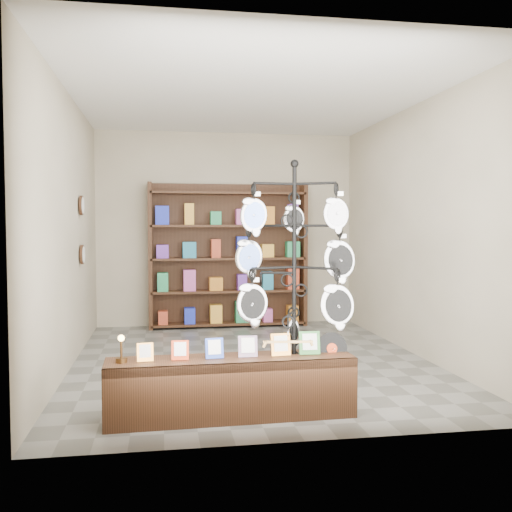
# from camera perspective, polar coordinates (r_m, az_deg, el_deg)

# --- Properties ---
(ground) EXTENTS (5.00, 5.00, 0.00)m
(ground) POSITION_cam_1_polar(r_m,az_deg,el_deg) (6.67, -0.47, -10.41)
(ground) COLOR slate
(ground) RESTS_ON ground
(room_envelope) EXTENTS (5.00, 5.00, 5.00)m
(room_envelope) POSITION_cam_1_polar(r_m,az_deg,el_deg) (6.49, -0.48, 5.68)
(room_envelope) COLOR #C2B59D
(room_envelope) RESTS_ON ground
(display_tree) EXTENTS (1.08, 1.04, 2.09)m
(display_tree) POSITION_cam_1_polar(r_m,az_deg,el_deg) (4.68, 3.85, -1.16)
(display_tree) COLOR black
(display_tree) RESTS_ON ground
(front_shelf) EXTENTS (2.00, 0.45, 0.71)m
(front_shelf) POSITION_cam_1_polar(r_m,az_deg,el_deg) (4.72, -2.48, -12.98)
(front_shelf) COLOR black
(front_shelf) RESTS_ON ground
(back_shelving) EXTENTS (2.42, 0.36, 2.20)m
(back_shelving) POSITION_cam_1_polar(r_m,az_deg,el_deg) (8.78, -2.79, -0.38)
(back_shelving) COLOR black
(back_shelving) RESTS_ON ground
(wall_clocks) EXTENTS (0.03, 0.24, 0.84)m
(wall_clocks) POSITION_cam_1_polar(r_m,az_deg,el_deg) (7.27, -17.02, 2.50)
(wall_clocks) COLOR black
(wall_clocks) RESTS_ON ground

